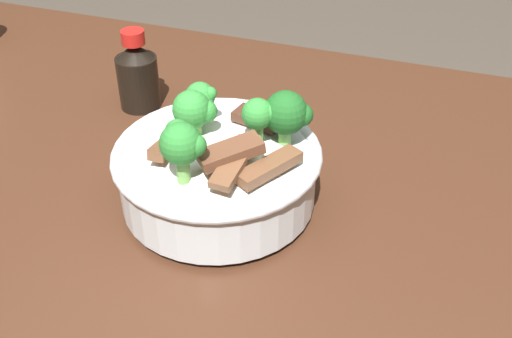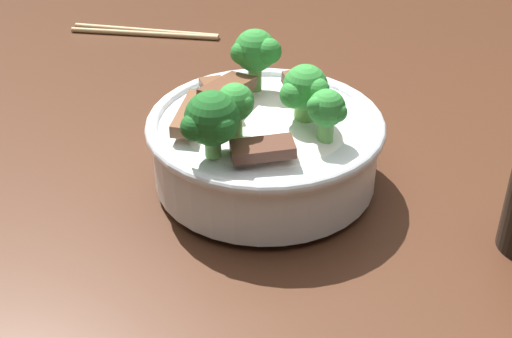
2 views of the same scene
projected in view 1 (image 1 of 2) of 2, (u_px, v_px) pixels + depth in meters
name	position (u px, v px, depth m)	size (l,w,h in m)	color
dining_table	(154.00, 338.00, 0.69)	(1.30, 1.03, 0.83)	#472819
rice_bowl	(219.00, 165.00, 0.64)	(0.22, 0.22, 0.13)	silver
soy_sauce_bottle	(138.00, 74.00, 0.82)	(0.06, 0.06, 0.11)	black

